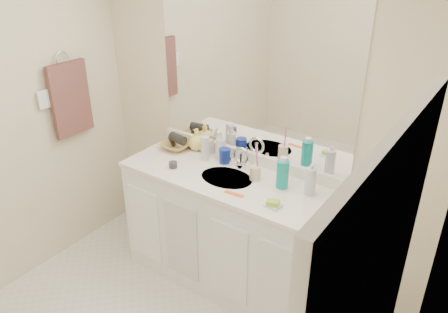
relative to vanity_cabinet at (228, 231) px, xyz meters
name	(u,v)px	position (x,y,z in m)	size (l,w,h in m)	color
wall_back	(251,120)	(0.00, 0.28, 0.77)	(2.60, 0.02, 2.40)	beige
vanity_cabinet	(228,231)	(0.00, 0.00, 0.00)	(1.50, 0.55, 0.85)	white
countertop	(228,178)	(0.00, 0.00, 0.44)	(1.52, 0.57, 0.03)	white
backsplash	(249,157)	(0.00, 0.26, 0.50)	(1.52, 0.03, 0.08)	white
sink_basin	(227,179)	(0.00, -0.02, 0.44)	(0.37, 0.37, 0.02)	beige
faucet	(241,160)	(0.00, 0.16, 0.51)	(0.02, 0.02, 0.11)	silver
mirror	(252,68)	(0.00, 0.27, 1.14)	(1.48, 0.01, 1.20)	white
blue_mug	(225,156)	(-0.14, 0.15, 0.51)	(0.08, 0.08, 0.11)	navy
tan_cup	(255,173)	(0.17, 0.07, 0.50)	(0.07, 0.07, 0.10)	beige
toothbrush	(257,160)	(0.18, 0.07, 0.60)	(0.01, 0.01, 0.19)	#EB3E9E
mouthwash_bottle	(283,174)	(0.36, 0.08, 0.55)	(0.08, 0.08, 0.19)	#0C928C
clear_pump_bottle	(310,181)	(0.54, 0.11, 0.54)	(0.07, 0.07, 0.18)	silver
soap_dish	(273,205)	(0.43, -0.15, 0.46)	(0.09, 0.08, 0.01)	silver
green_soap	(273,203)	(0.43, -0.15, 0.48)	(0.08, 0.05, 0.03)	#9CC931
orange_comb	(234,194)	(0.16, -0.17, 0.46)	(0.14, 0.03, 0.01)	orange
dark_jar	(173,165)	(-0.39, -0.11, 0.48)	(0.06, 0.06, 0.04)	#333138
extra_white_bottle	(205,148)	(-0.28, 0.11, 0.55)	(0.06, 0.06, 0.18)	silver
soap_bottle_white	(221,145)	(-0.20, 0.20, 0.56)	(0.08, 0.08, 0.21)	silver
soap_bottle_cream	(207,143)	(-0.33, 0.21, 0.54)	(0.07, 0.07, 0.16)	beige
soap_bottle_yellow	(197,139)	(-0.43, 0.21, 0.54)	(0.13, 0.13, 0.17)	#F4DD5F
wicker_basket	(176,145)	(-0.57, 0.13, 0.48)	(0.22, 0.22, 0.05)	#A98344
hair_dryer	(178,139)	(-0.55, 0.13, 0.54)	(0.07, 0.07, 0.14)	black
towel_ring	(62,59)	(-1.27, -0.25, 1.12)	(0.11, 0.11, 0.01)	silver
hand_towel	(70,99)	(-1.25, -0.25, 0.82)	(0.04, 0.32, 0.55)	#432624
switch_plate	(44,100)	(-1.27, -0.45, 0.88)	(0.01, 0.09, 0.13)	white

